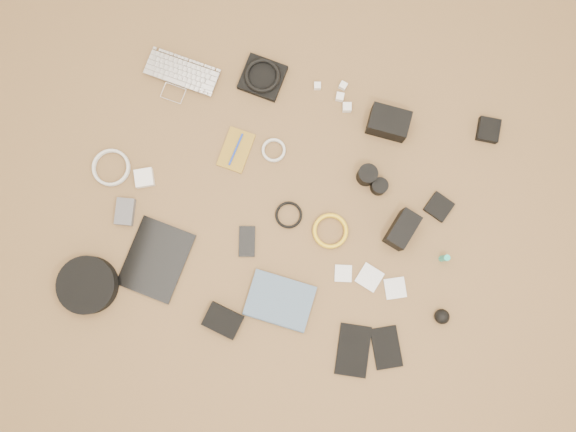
% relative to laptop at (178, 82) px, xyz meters
% --- Properties ---
extents(room_shell, '(4.04, 4.04, 2.58)m').
position_rel_laptop_xyz_m(room_shell, '(0.50, -0.39, 1.24)').
color(room_shell, brown).
rests_on(room_shell, ground).
extents(laptop, '(0.30, 0.22, 0.02)m').
position_rel_laptop_xyz_m(laptop, '(0.00, 0.00, 0.00)').
color(laptop, silver).
rests_on(laptop, ground).
extents(headphone_pouch, '(0.17, 0.16, 0.03)m').
position_rel_laptop_xyz_m(headphone_pouch, '(0.31, 0.10, 0.00)').
color(headphone_pouch, black).
rests_on(headphone_pouch, ground).
extents(headphones, '(0.16, 0.16, 0.02)m').
position_rel_laptop_xyz_m(headphones, '(0.31, 0.10, 0.03)').
color(headphones, black).
rests_on(headphones, headphone_pouch).
extents(charger_a, '(0.03, 0.03, 0.02)m').
position_rel_laptop_xyz_m(charger_a, '(0.52, 0.12, 0.00)').
color(charger_a, white).
rests_on(charger_a, ground).
extents(charger_b, '(0.04, 0.04, 0.03)m').
position_rel_laptop_xyz_m(charger_b, '(0.65, 0.07, 0.00)').
color(charger_b, white).
rests_on(charger_b, ground).
extents(charger_c, '(0.03, 0.03, 0.02)m').
position_rel_laptop_xyz_m(charger_c, '(0.62, 0.15, 0.00)').
color(charger_c, white).
rests_on(charger_c, ground).
extents(charger_d, '(0.03, 0.03, 0.03)m').
position_rel_laptop_xyz_m(charger_d, '(0.61, 0.10, 0.00)').
color(charger_d, white).
rests_on(charger_d, ground).
extents(dslr_camera, '(0.15, 0.10, 0.09)m').
position_rel_laptop_xyz_m(dslr_camera, '(0.82, 0.04, 0.03)').
color(dslr_camera, black).
rests_on(dslr_camera, ground).
extents(lens_pouch, '(0.08, 0.09, 0.03)m').
position_rel_laptop_xyz_m(lens_pouch, '(1.19, 0.12, 0.00)').
color(lens_pouch, black).
rests_on(lens_pouch, ground).
extents(notebook_olive, '(0.11, 0.17, 0.01)m').
position_rel_laptop_xyz_m(notebook_olive, '(0.29, -0.20, -0.01)').
color(notebook_olive, olive).
rests_on(notebook_olive, ground).
extents(pen_blue, '(0.02, 0.13, 0.01)m').
position_rel_laptop_xyz_m(pen_blue, '(0.29, -0.20, 0.00)').
color(pen_blue, '#1533AD').
rests_on(pen_blue, notebook_olive).
extents(cable_white_a, '(0.10, 0.10, 0.01)m').
position_rel_laptop_xyz_m(cable_white_a, '(0.42, -0.16, -0.01)').
color(cable_white_a, silver).
rests_on(cable_white_a, ground).
extents(lens_a, '(0.09, 0.09, 0.08)m').
position_rel_laptop_xyz_m(lens_a, '(0.79, -0.17, 0.03)').
color(lens_a, black).
rests_on(lens_a, ground).
extents(lens_b, '(0.07, 0.07, 0.06)m').
position_rel_laptop_xyz_m(lens_b, '(0.84, -0.20, 0.02)').
color(lens_b, black).
rests_on(lens_b, ground).
extents(card_reader, '(0.11, 0.11, 0.02)m').
position_rel_laptop_xyz_m(card_reader, '(1.08, -0.21, -0.00)').
color(card_reader, black).
rests_on(card_reader, ground).
extents(power_brick, '(0.09, 0.09, 0.03)m').
position_rel_laptop_xyz_m(power_brick, '(-0.02, -0.39, 0.00)').
color(power_brick, white).
rests_on(power_brick, ground).
extents(cable_white_b, '(0.15, 0.15, 0.01)m').
position_rel_laptop_xyz_m(cable_white_b, '(-0.15, -0.39, -0.01)').
color(cable_white_b, silver).
rests_on(cable_white_b, ground).
extents(cable_black, '(0.12, 0.12, 0.01)m').
position_rel_laptop_xyz_m(cable_black, '(0.54, -0.39, -0.01)').
color(cable_black, black).
rests_on(cable_black, ground).
extents(cable_yellow, '(0.15, 0.15, 0.01)m').
position_rel_laptop_xyz_m(cable_yellow, '(0.71, -0.41, -0.00)').
color(cable_yellow, gold).
rests_on(cable_yellow, ground).
extents(flash, '(0.11, 0.15, 0.10)m').
position_rel_laptop_xyz_m(flash, '(0.96, -0.34, 0.04)').
color(flash, black).
rests_on(flash, ground).
extents(lens_cleaner, '(0.02, 0.02, 0.08)m').
position_rel_laptop_xyz_m(lens_cleaner, '(1.13, -0.40, 0.03)').
color(lens_cleaner, '#1BB49E').
rests_on(lens_cleaner, ground).
extents(battery_charger, '(0.08, 0.11, 0.03)m').
position_rel_laptop_xyz_m(battery_charger, '(-0.05, -0.54, 0.00)').
color(battery_charger, '#505055').
rests_on(battery_charger, ground).
extents(tablet, '(0.24, 0.29, 0.01)m').
position_rel_laptop_xyz_m(tablet, '(0.11, -0.68, -0.00)').
color(tablet, black).
rests_on(tablet, ground).
extents(phone, '(0.09, 0.13, 0.01)m').
position_rel_laptop_xyz_m(phone, '(0.42, -0.52, -0.01)').
color(phone, black).
rests_on(phone, ground).
extents(filter_case_left, '(0.07, 0.07, 0.01)m').
position_rel_laptop_xyz_m(filter_case_left, '(0.79, -0.55, -0.01)').
color(filter_case_left, silver).
rests_on(filter_case_left, ground).
extents(filter_case_mid, '(0.10, 0.10, 0.01)m').
position_rel_laptop_xyz_m(filter_case_mid, '(0.89, -0.53, -0.01)').
color(filter_case_mid, silver).
rests_on(filter_case_mid, ground).
extents(filter_case_right, '(0.10, 0.10, 0.01)m').
position_rel_laptop_xyz_m(filter_case_right, '(0.99, -0.55, -0.01)').
color(filter_case_right, silver).
rests_on(filter_case_right, ground).
extents(air_blower, '(0.05, 0.05, 0.05)m').
position_rel_laptop_xyz_m(air_blower, '(1.18, -0.60, 0.02)').
color(air_blower, black).
rests_on(air_blower, ground).
extents(headphone_case, '(0.24, 0.24, 0.06)m').
position_rel_laptop_xyz_m(headphone_case, '(-0.10, -0.83, 0.02)').
color(headphone_case, black).
rests_on(headphone_case, ground).
extents(drive_case, '(0.14, 0.11, 0.03)m').
position_rel_laptop_xyz_m(drive_case, '(0.41, -0.83, 0.01)').
color(drive_case, black).
rests_on(drive_case, ground).
extents(paperback, '(0.24, 0.18, 0.02)m').
position_rel_laptop_xyz_m(paperback, '(0.59, -0.79, 0.00)').
color(paperback, '#465D77').
rests_on(paperback, ground).
extents(notebook_black_a, '(0.13, 0.20, 0.01)m').
position_rel_laptop_xyz_m(notebook_black_a, '(0.90, -0.81, -0.00)').
color(notebook_black_a, black).
rests_on(notebook_black_a, ground).
extents(notebook_black_b, '(0.15, 0.17, 0.01)m').
position_rel_laptop_xyz_m(notebook_black_b, '(1.01, -0.76, -0.00)').
color(notebook_black_b, black).
rests_on(notebook_black_b, ground).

